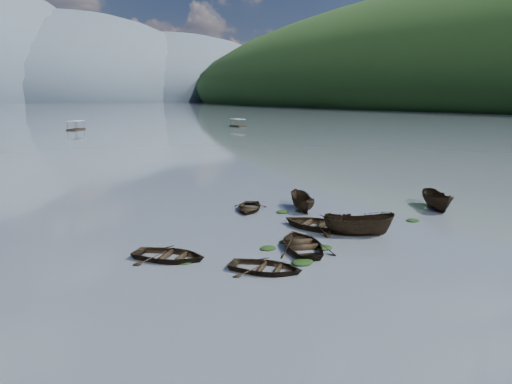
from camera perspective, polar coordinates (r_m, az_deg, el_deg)
ground_plane at (r=26.01m, az=14.03°, el=-9.00°), size 2400.00×2400.00×0.00m
haze_mtn_c at (r=930.39m, az=-21.89°, el=10.47°), size 520.00×520.00×260.00m
haze_mtn_d at (r=977.10m, az=-11.26°, el=11.11°), size 520.00×520.00×220.00m
rowboat_0 at (r=24.56m, az=1.21°, el=-9.89°), size 4.78×4.89×0.83m
rowboat_1 at (r=28.19m, az=5.78°, el=-7.04°), size 4.99×5.73×0.99m
rowboat_2 at (r=31.34m, az=12.64°, el=-5.32°), size 4.80×4.19×1.80m
rowboat_3 at (r=32.53m, az=7.60°, el=-4.49°), size 5.46×6.12×1.05m
rowboat_5 at (r=40.46m, az=21.65°, el=-1.99°), size 3.79×4.74×1.74m
rowboat_6 at (r=26.70m, az=-10.78°, el=-8.29°), size 5.18×5.24×0.89m
rowboat_7 at (r=37.23m, az=-0.91°, el=-2.29°), size 4.72×4.93×0.83m
rowboat_8 at (r=37.58m, az=5.72°, el=-2.21°), size 2.96×4.36×1.58m
weed_clump_0 at (r=27.96m, az=1.50°, el=-7.14°), size 1.03×0.85×0.23m
weed_clump_1 at (r=28.31m, az=8.49°, el=-7.03°), size 1.07×0.86×0.24m
weed_clump_2 at (r=25.78m, az=5.83°, el=-8.88°), size 1.27×1.01×0.27m
weed_clump_3 at (r=34.19m, az=11.83°, el=-3.84°), size 0.85×0.72×0.19m
weed_clump_4 at (r=36.01m, az=19.01°, el=-3.44°), size 1.06×0.84×0.22m
weed_clump_5 at (r=26.07m, az=-8.84°, el=-8.72°), size 0.94×0.76×0.20m
weed_clump_6 at (r=29.28m, az=3.69°, el=-6.28°), size 0.82×0.69×0.17m
weed_clump_7 at (r=36.51m, az=3.34°, el=-2.59°), size 1.09×0.87×0.24m
pontoon_centre at (r=136.25m, az=-21.57°, el=7.21°), size 5.79×6.72×2.43m
pontoon_right at (r=140.59m, az=-2.28°, el=8.14°), size 2.51×5.95×2.27m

